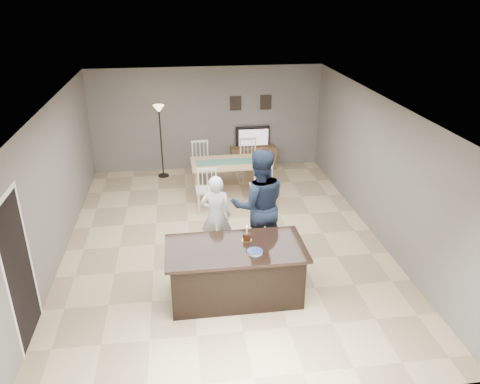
{
  "coord_description": "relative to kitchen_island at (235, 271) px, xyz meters",
  "views": [
    {
      "loc": [
        -0.77,
        -7.95,
        4.59
      ],
      "look_at": [
        0.28,
        -0.3,
        1.14
      ],
      "focal_mm": 35.0,
      "sensor_mm": 36.0,
      "label": 1
    }
  ],
  "objects": [
    {
      "name": "tv_screen_glow",
      "position": [
        1.2,
        5.56,
        0.42
      ],
      "size": [
        0.78,
        0.0,
        0.78
      ],
      "primitive_type": "plane",
      "rotation": [
        1.57,
        0.0,
        3.14
      ],
      "color": "orange",
      "rests_on": "tv_console"
    },
    {
      "name": "doorway",
      "position": [
        -2.99,
        -0.5,
        0.8
      ],
      "size": [
        0.0,
        2.1,
        2.65
      ],
      "color": "black",
      "rests_on": "floor"
    },
    {
      "name": "room_shell",
      "position": [
        0.0,
        1.8,
        1.22
      ],
      "size": [
        8.0,
        8.0,
        8.0
      ],
      "color": "slate",
      "rests_on": "floor"
    },
    {
      "name": "picture_frames",
      "position": [
        1.15,
        5.78,
        1.3
      ],
      "size": [
        1.1,
        0.02,
        0.38
      ],
      "color": "black",
      "rests_on": "room_shell"
    },
    {
      "name": "birthday_cake",
      "position": [
        0.2,
        0.18,
        0.51
      ],
      "size": [
        0.17,
        0.17,
        0.26
      ],
      "color": "gold",
      "rests_on": "kitchen_island"
    },
    {
      "name": "man",
      "position": [
        0.56,
        1.13,
        0.58
      ],
      "size": [
        1.01,
        0.79,
        2.06
      ],
      "primitive_type": "imported",
      "rotation": [
        0.0,
        0.0,
        3.15
      ],
      "color": "#1A253A",
      "rests_on": "floor"
    },
    {
      "name": "kitchen_island",
      "position": [
        0.0,
        0.0,
        0.0
      ],
      "size": [
        2.15,
        1.1,
        0.9
      ],
      "color": "black",
      "rests_on": "floor"
    },
    {
      "name": "floor",
      "position": [
        0.0,
        1.8,
        -0.45
      ],
      "size": [
        8.0,
        8.0,
        0.0
      ],
      "primitive_type": "plane",
      "color": "#CBB282",
      "rests_on": "ground"
    },
    {
      "name": "tv_console",
      "position": [
        1.2,
        5.57,
        -0.15
      ],
      "size": [
        1.2,
        0.4,
        0.6
      ],
      "primitive_type": "cube",
      "color": "brown",
      "rests_on": "floor"
    },
    {
      "name": "floor_lamp",
      "position": [
        -1.21,
        5.33,
        1.0
      ],
      "size": [
        0.28,
        0.28,
        1.87
      ],
      "color": "black",
      "rests_on": "floor"
    },
    {
      "name": "television",
      "position": [
        1.2,
        5.64,
        0.41
      ],
      "size": [
        0.91,
        0.12,
        0.53
      ],
      "primitive_type": "imported",
      "rotation": [
        0.0,
        0.0,
        3.14
      ],
      "color": "black",
      "rests_on": "tv_console"
    },
    {
      "name": "dining_table",
      "position": [
        0.36,
        3.93,
        0.23
      ],
      "size": [
        1.77,
        2.01,
        1.07
      ],
      "rotation": [
        0.0,
        0.0,
        0.02
      ],
      "color": "tan",
      "rests_on": "floor"
    },
    {
      "name": "woman",
      "position": [
        -0.18,
        1.35,
        0.32
      ],
      "size": [
        0.6,
        0.43,
        1.54
      ],
      "primitive_type": "imported",
      "rotation": [
        0.0,
        0.0,
        3.02
      ],
      "color": "silver",
      "rests_on": "floor"
    },
    {
      "name": "plate_stack",
      "position": [
        0.27,
        -0.21,
        0.46
      ],
      "size": [
        0.24,
        0.24,
        0.04
      ],
      "color": "white",
      "rests_on": "kitchen_island"
    }
  ]
}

